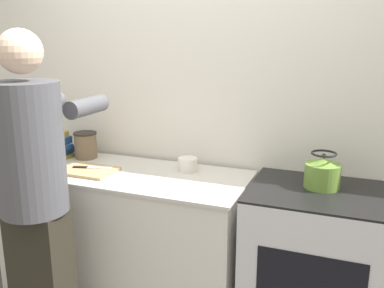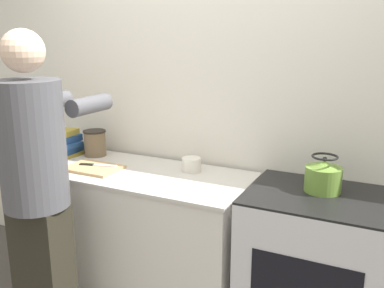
# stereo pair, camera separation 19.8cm
# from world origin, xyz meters

# --- Properties ---
(wall_back) EXTENTS (8.00, 0.05, 2.60)m
(wall_back) POSITION_xyz_m (0.00, 0.68, 1.30)
(wall_back) COLOR silver
(wall_back) RESTS_ON ground_plane
(counter) EXTENTS (1.61, 0.64, 0.89)m
(counter) POSITION_xyz_m (-0.40, 0.31, 0.45)
(counter) COLOR silver
(counter) RESTS_ON ground_plane
(oven) EXTENTS (0.75, 0.60, 0.93)m
(oven) POSITION_xyz_m (0.82, 0.30, 0.46)
(oven) COLOR silver
(oven) RESTS_ON ground_plane
(person) EXTENTS (0.40, 0.63, 1.77)m
(person) POSITION_xyz_m (-0.59, -0.26, 0.96)
(person) COLOR #28251B
(person) RESTS_ON ground_plane
(cutting_board) EXTENTS (0.35, 0.24, 0.02)m
(cutting_board) POSITION_xyz_m (-0.59, 0.22, 0.90)
(cutting_board) COLOR tan
(cutting_board) RESTS_ON counter
(knife) EXTENTS (0.25, 0.10, 0.01)m
(knife) POSITION_xyz_m (-0.59, 0.25, 0.91)
(knife) COLOR silver
(knife) RESTS_ON cutting_board
(kettle) EXTENTS (0.19, 0.19, 0.20)m
(kettle) POSITION_xyz_m (0.82, 0.36, 1.01)
(kettle) COLOR olive
(kettle) RESTS_ON oven
(bowl_prep) EXTENTS (0.12, 0.12, 0.09)m
(bowl_prep) POSITION_xyz_m (-0.01, 0.46, 0.94)
(bowl_prep) COLOR silver
(bowl_prep) RESTS_ON counter
(canister_jar) EXTENTS (0.16, 0.16, 0.18)m
(canister_jar) POSITION_xyz_m (-0.79, 0.48, 0.98)
(canister_jar) COLOR #756047
(canister_jar) RESTS_ON counter
(book_stack) EXTENTS (0.23, 0.27, 0.19)m
(book_stack) POSITION_xyz_m (-1.00, 0.38, 0.98)
(book_stack) COLOR olive
(book_stack) RESTS_ON counter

